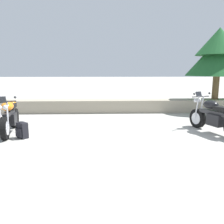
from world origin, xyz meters
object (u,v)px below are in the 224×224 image
(motorcycle_orange_near_left, at_px, (9,117))
(rider_backpack, at_px, (22,130))
(pine_tree_far_left, at_px, (218,53))
(motorcycle_black_centre, at_px, (214,117))

(motorcycle_orange_near_left, xyz_separation_m, rider_backpack, (0.55, -0.57, -0.24))
(motorcycle_orange_near_left, height_order, pine_tree_far_left, pine_tree_far_left)
(pine_tree_far_left, bearing_deg, rider_backpack, -151.11)
(motorcycle_orange_near_left, height_order, rider_backpack, motorcycle_orange_near_left)
(motorcycle_orange_near_left, relative_size, rider_backpack, 4.37)
(motorcycle_black_centre, height_order, pine_tree_far_left, pine_tree_far_left)
(rider_backpack, height_order, pine_tree_far_left, pine_tree_far_left)
(motorcycle_orange_near_left, relative_size, motorcycle_black_centre, 1.03)
(motorcycle_black_centre, bearing_deg, motorcycle_orange_near_left, 177.78)
(motorcycle_black_centre, xyz_separation_m, rider_backpack, (-5.53, -0.34, -0.24))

